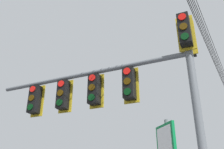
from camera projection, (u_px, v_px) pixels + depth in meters
The scene contains 1 object.
signal_mast_assembly at pixel (126, 87), 7.20m from camera, with size 1.11×6.40×6.20m.
Camera 1 is at (-6.75, -0.62, 1.76)m, focal length 42.08 mm.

